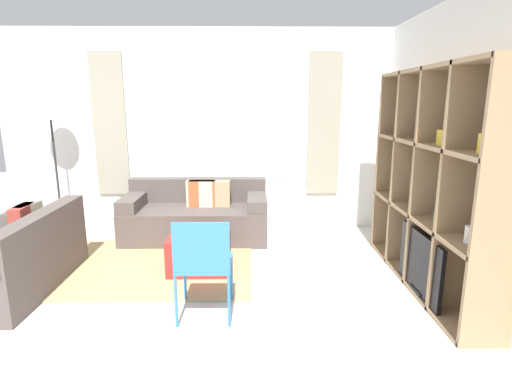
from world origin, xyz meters
name	(u,v)px	position (x,y,z in m)	size (l,w,h in m)	color
wall_back	(218,131)	(0.00, 3.36, 1.36)	(5.84, 0.11, 2.70)	white
wall_right	(449,145)	(2.36, 1.66, 1.35)	(0.07, 4.53, 2.70)	white
area_rug	(132,266)	(-0.85, 1.93, 0.01)	(2.62, 1.62, 0.01)	tan
shelving_unit	(435,185)	(2.17, 1.46, 0.99)	(0.37, 2.16, 2.06)	#515660
couch_main	(197,216)	(-0.26, 2.89, 0.29)	(1.83, 0.84, 0.76)	#564C47
couch_side	(15,258)	(-1.80, 1.45, 0.30)	(0.84, 1.50, 0.76)	#564C47
ottoman	(200,253)	(-0.09, 1.82, 0.19)	(0.63, 0.51, 0.39)	#A82823
floor_lamp	(50,116)	(-2.10, 3.05, 1.58)	(0.40, 0.40, 1.80)	black
folding_chair	(203,259)	(0.07, 0.85, 0.52)	(0.44, 0.46, 0.86)	#3375B7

